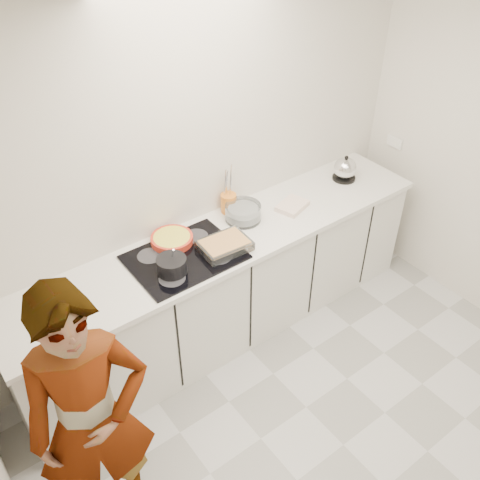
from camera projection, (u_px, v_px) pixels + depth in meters
floor at (343, 445)px, 3.45m from camera, size 3.60×3.20×0.00m
ceiling at (431, 31)px, 1.86m from camera, size 3.60×3.20×0.00m
wall_back at (198, 170)px, 3.67m from camera, size 3.60×0.00×2.60m
base_cabinets at (227, 288)px, 4.00m from camera, size 3.20×0.58×0.87m
countertop at (226, 239)px, 3.72m from camera, size 3.24×0.64×0.04m
hob at (185, 257)px, 3.53m from camera, size 0.72×0.54×0.01m
tart_dish at (172, 239)px, 3.63m from camera, size 0.38×0.38×0.05m
saucepan at (172, 265)px, 3.36m from camera, size 0.25×0.25×0.18m
baking_dish at (225, 245)px, 3.56m from camera, size 0.35×0.26×0.06m
mixing_bowl at (243, 213)px, 3.84m from camera, size 0.28×0.28×0.12m
tea_towel at (292, 206)px, 3.98m from camera, size 0.27×0.23×0.04m
kettle at (345, 169)px, 4.27m from camera, size 0.22×0.22×0.21m
utensil_crock at (229, 203)px, 3.91m from camera, size 0.12×0.12×0.14m
cook at (92, 421)px, 2.63m from camera, size 0.70×0.54×1.69m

